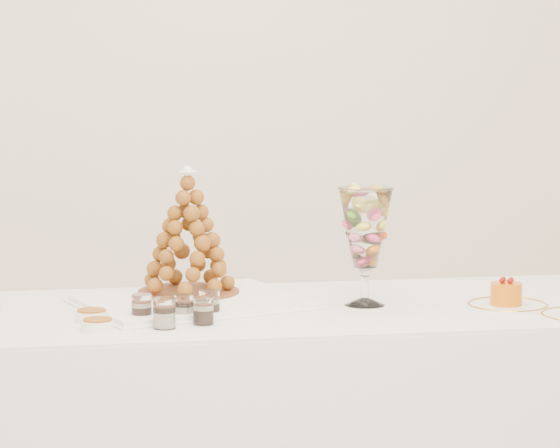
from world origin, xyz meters
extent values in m
cube|color=white|center=(0.00, 2.00, 1.40)|extent=(4.50, 0.04, 2.80)
cube|color=white|center=(0.10, 0.22, 0.35)|extent=(1.89, 0.79, 0.70)
cube|color=white|center=(0.10, 0.22, 0.71)|extent=(1.88, 0.79, 0.01)
cube|color=white|center=(-0.21, 0.29, 0.72)|extent=(0.68, 0.59, 0.02)
cylinder|color=white|center=(0.26, 0.22, 0.72)|extent=(0.11, 0.11, 0.02)
cylinder|color=white|center=(0.26, 0.22, 0.77)|extent=(0.02, 0.02, 0.08)
sphere|color=white|center=(0.26, 0.22, 0.81)|extent=(0.04, 0.04, 0.04)
cylinder|color=white|center=(0.63, 0.13, 0.72)|extent=(0.22, 0.22, 0.01)
cylinder|color=white|center=(-0.36, 0.09, 0.75)|extent=(0.07, 0.07, 0.07)
cylinder|color=white|center=(-0.25, 0.09, 0.75)|extent=(0.06, 0.06, 0.07)
cylinder|color=white|center=(-0.18, 0.10, 0.75)|extent=(0.07, 0.07, 0.07)
cylinder|color=white|center=(-0.30, -0.01, 0.75)|extent=(0.06, 0.06, 0.08)
cylinder|color=white|center=(-0.20, 0.03, 0.75)|extent=(0.06, 0.06, 0.07)
cylinder|color=white|center=(-0.49, 0.11, 0.73)|extent=(0.08, 0.08, 0.03)
cylinder|color=white|center=(-0.47, -0.01, 0.73)|extent=(0.08, 0.08, 0.03)
cylinder|color=brown|center=(-0.22, 0.38, 0.73)|extent=(0.28, 0.28, 0.01)
cone|color=brown|center=(-0.22, 0.38, 0.91)|extent=(0.25, 0.25, 0.34)
sphere|color=white|center=(-0.22, 0.38, 1.07)|extent=(0.03, 0.03, 0.03)
cylinder|color=#DC640A|center=(0.62, 0.12, 0.75)|extent=(0.09, 0.09, 0.06)
sphere|color=#860A04|center=(0.64, 0.13, 0.79)|extent=(0.01, 0.01, 0.01)
sphere|color=#860A04|center=(0.62, 0.14, 0.79)|extent=(0.01, 0.01, 0.01)
sphere|color=#860A04|center=(0.61, 0.12, 0.79)|extent=(0.01, 0.01, 0.01)
sphere|color=#860A04|center=(0.63, 0.11, 0.79)|extent=(0.01, 0.01, 0.01)
camera|label=1|loc=(-0.48, -3.27, 1.41)|focal=85.00mm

